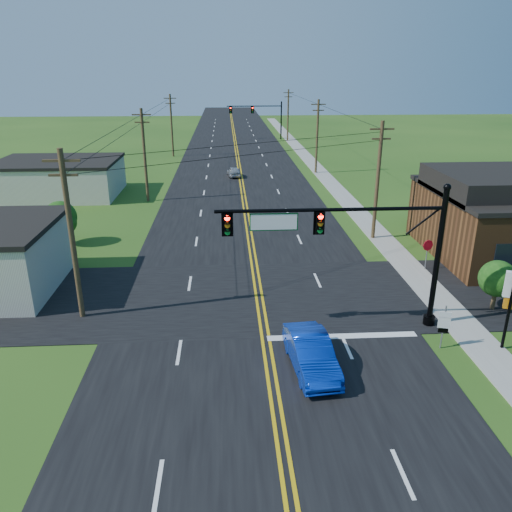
{
  "coord_description": "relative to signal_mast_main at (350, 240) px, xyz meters",
  "views": [
    {
      "loc": [
        -1.62,
        -14.53,
        12.59
      ],
      "look_at": [
        -0.12,
        10.0,
        3.28
      ],
      "focal_mm": 35.0,
      "sensor_mm": 36.0,
      "label": 1
    }
  ],
  "objects": [
    {
      "name": "road_main",
      "position": [
        -4.34,
        42.0,
        -4.73
      ],
      "size": [
        16.0,
        220.0,
        0.04
      ],
      "primitive_type": "cube",
      "color": "black",
      "rests_on": "ground"
    },
    {
      "name": "signal_mast_far",
      "position": [
        0.1,
        72.0,
        -0.2
      ],
      "size": [
        10.98,
        0.6,
        7.48
      ],
      "color": "black",
      "rests_on": "ground"
    },
    {
      "name": "stop_sign",
      "position": [
        7.1,
        7.36,
        -3.23
      ],
      "size": [
        0.74,
        0.22,
        2.12
      ],
      "rotation": [
        0.0,
        0.0,
        0.24
      ],
      "color": "slate",
      "rests_on": "ground"
    },
    {
      "name": "sidewalk",
      "position": [
        6.16,
        32.0,
        -4.71
      ],
      "size": [
        2.0,
        160.0,
        0.08
      ],
      "primitive_type": "cube",
      "color": "gray",
      "rests_on": "ground"
    },
    {
      "name": "signal_mast_main",
      "position": [
        0.0,
        0.0,
        0.0
      ],
      "size": [
        11.3,
        0.6,
        7.48
      ],
      "color": "black",
      "rests_on": "ground"
    },
    {
      "name": "blue_car",
      "position": [
        -2.38,
        -3.72,
        -3.97
      ],
      "size": [
        2.07,
        4.84,
        1.55
      ],
      "primitive_type": "imported",
      "rotation": [
        0.0,
        0.0,
        0.09
      ],
      "color": "#082DB0",
      "rests_on": "ground"
    },
    {
      "name": "utility_pole_left_c",
      "position": [
        -13.84,
        54.0,
        -0.03
      ],
      "size": [
        1.8,
        0.28,
        9.0
      ],
      "color": "#3E2D1C",
      "rests_on": "ground"
    },
    {
      "name": "tree_right_back",
      "position": [
        11.66,
        18.0,
        -2.15
      ],
      "size": [
        3.0,
        3.0,
        4.1
      ],
      "color": "#3E2D1C",
      "rests_on": "ground"
    },
    {
      "name": "road_cross",
      "position": [
        -4.34,
        4.0,
        -4.73
      ],
      "size": [
        70.0,
        10.0,
        0.04
      ],
      "primitive_type": "cube",
      "color": "black",
      "rests_on": "ground"
    },
    {
      "name": "utility_pole_right_c",
      "position": [
        5.46,
        70.0,
        -0.03
      ],
      "size": [
        1.8,
        0.28,
        9.0
      ],
      "color": "#3E2D1C",
      "rests_on": "ground"
    },
    {
      "name": "tree_left",
      "position": [
        -18.34,
        14.0,
        -2.59
      ],
      "size": [
        2.4,
        2.4,
        3.37
      ],
      "color": "#3E2D1C",
      "rests_on": "ground"
    },
    {
      "name": "utility_pole_left_b",
      "position": [
        -13.84,
        27.0,
        -0.03
      ],
      "size": [
        1.8,
        0.28,
        9.0
      ],
      "color": "#3E2D1C",
      "rests_on": "ground"
    },
    {
      "name": "route_sign",
      "position": [
        4.12,
        -2.34,
        -3.44
      ],
      "size": [
        0.55,
        0.17,
        2.25
      ],
      "rotation": [
        0.0,
        0.0,
        -0.25
      ],
      "color": "slate",
      "rests_on": "ground"
    },
    {
      "name": "ground",
      "position": [
        -4.34,
        -8.0,
        -4.75
      ],
      "size": [
        260.0,
        260.0,
        0.0
      ],
      "primitive_type": "plane",
      "color": "#244814",
      "rests_on": "ground"
    },
    {
      "name": "cream_bldg_far",
      "position": [
        -23.34,
        30.0,
        -2.89
      ],
      "size": [
        12.2,
        9.2,
        3.7
      ],
      "color": "beige",
      "rests_on": "ground"
    },
    {
      "name": "distant_car",
      "position": [
        -4.97,
        38.32,
        -4.15
      ],
      "size": [
        1.88,
        3.66,
        1.19
      ],
      "primitive_type": "imported",
      "rotation": [
        0.0,
        0.0,
        3.28
      ],
      "color": "#A4A5A9",
      "rests_on": "ground"
    },
    {
      "name": "utility_pole_right_a",
      "position": [
        5.46,
        14.0,
        -0.03
      ],
      "size": [
        1.8,
        0.28,
        9.0
      ],
      "color": "#3E2D1C",
      "rests_on": "ground"
    },
    {
      "name": "utility_pole_right_b",
      "position": [
        5.46,
        40.0,
        -0.03
      ],
      "size": [
        1.8,
        0.28,
        9.0
      ],
      "color": "#3E2D1C",
      "rests_on": "ground"
    },
    {
      "name": "utility_pole_left_a",
      "position": [
        -13.84,
        2.0,
        -0.03
      ],
      "size": [
        1.8,
        0.28,
        9.0
      ],
      "color": "#3E2D1C",
      "rests_on": "ground"
    },
    {
      "name": "shrub_corner",
      "position": [
        8.66,
        1.5,
        -2.9
      ],
      "size": [
        2.0,
        2.0,
        2.86
      ],
      "color": "#3E2D1C",
      "rests_on": "ground"
    }
  ]
}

